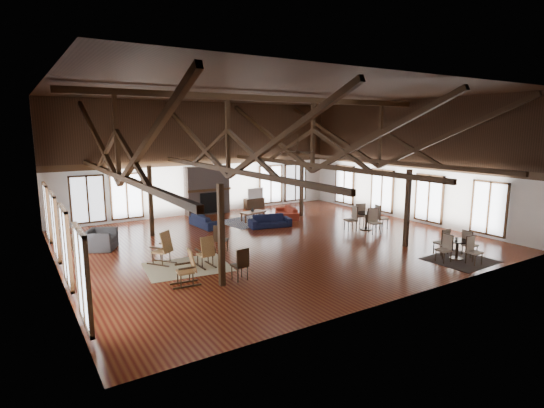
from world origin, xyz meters
TOP-DOWN VIEW (x-y plane):
  - floor at (0.00, 0.00)m, footprint 16.00×16.00m
  - ceiling at (0.00, 0.00)m, footprint 16.00×14.00m
  - wall_back at (0.00, 7.00)m, footprint 16.00×0.02m
  - wall_front at (0.00, -7.00)m, footprint 16.00×0.02m
  - wall_left at (-8.00, 0.00)m, footprint 0.02×14.00m
  - wall_right at (8.00, 0.00)m, footprint 0.02×14.00m
  - roof_truss at (0.00, 0.00)m, footprint 15.60×14.07m
  - post_grid at (0.00, 0.00)m, footprint 8.16×7.16m
  - fireplace at (0.00, 6.67)m, footprint 2.50×0.69m
  - ceiling_fan at (0.50, -1.00)m, footprint 1.60×1.60m
  - sofa_navy_front at (1.21, 2.18)m, footprint 2.08×1.16m
  - sofa_navy_left at (-1.35, 3.87)m, footprint 2.03×0.92m
  - sofa_orange at (3.07, 3.52)m, footprint 2.07×1.31m
  - coffee_table at (1.17, 3.73)m, footprint 1.39×0.94m
  - vase at (1.16, 3.75)m, footprint 0.24×0.24m
  - armchair at (-6.30, 2.44)m, footprint 1.51×1.45m
  - side_table_lamp at (-7.05, 2.92)m, footprint 0.44×0.44m
  - rocking_chair_a at (-4.82, -0.63)m, footprint 0.92×1.02m
  - rocking_chair_b at (-3.71, -1.68)m, footprint 0.49×0.85m
  - rocking_chair_c at (-4.81, -2.91)m, footprint 0.89×0.54m
  - side_chair_a at (-2.61, -0.46)m, footprint 0.64×0.64m
  - side_chair_b at (-3.33, -3.45)m, footprint 0.47×0.47m
  - cafe_table_near at (4.23, -5.61)m, footprint 1.85×1.85m
  - cafe_table_far at (4.69, -0.62)m, footprint 2.15×2.15m
  - cup_near at (4.21, -5.57)m, footprint 0.14×0.14m
  - cup_far at (4.71, -0.65)m, footprint 0.11×0.11m
  - tv_console at (2.96, 6.75)m, footprint 1.17×0.44m
  - television at (2.99, 6.75)m, footprint 1.05×0.23m
  - rug_tan at (-4.26, -1.34)m, footprint 2.96×2.46m
  - rug_navy at (1.13, 3.79)m, footprint 3.33×2.71m
  - rug_dark at (4.20, -5.78)m, footprint 2.20×2.01m

SIDE VIEW (x-z plane):
  - floor at x=0.00m, z-range 0.00..0.00m
  - rug_navy at x=1.13m, z-range 0.00..0.01m
  - rug_dark at x=4.20m, z-range 0.00..0.01m
  - rug_tan at x=-4.26m, z-range 0.00..0.01m
  - sofa_orange at x=3.07m, z-range 0.00..0.56m
  - sofa_navy_front at x=1.21m, z-range 0.00..0.57m
  - sofa_navy_left at x=-1.35m, z-range 0.00..0.58m
  - tv_console at x=2.96m, z-range 0.00..0.59m
  - armchair at x=-6.30m, z-range 0.00..0.76m
  - side_table_lamp at x=-7.05m, z-range -0.14..0.98m
  - coffee_table at x=1.17m, z-range 0.18..0.67m
  - cafe_table_near at x=4.23m, z-range 0.00..0.96m
  - rocking_chair_b at x=-3.71m, z-range -0.03..1.04m
  - rocking_chair_c at x=-4.81m, z-range -0.03..1.06m
  - cafe_table_far at x=4.69m, z-range 0.00..1.10m
  - rocking_chair_a at x=-4.82m, z-range -0.03..1.14m
  - vase at x=1.16m, z-range 0.48..0.68m
  - side_chair_b at x=-3.33m, z-range 0.08..1.11m
  - side_chair_a at x=-2.61m, z-range 0.09..1.16m
  - cup_near at x=4.21m, z-range 0.69..0.78m
  - cup_far at x=4.71m, z-range 0.79..0.88m
  - television at x=2.99m, z-range 0.59..1.19m
  - fireplace at x=0.00m, z-range -0.01..2.59m
  - post_grid at x=0.00m, z-range 0.00..3.05m
  - wall_back at x=0.00m, z-range 0.00..6.00m
  - wall_front at x=0.00m, z-range 0.00..6.00m
  - wall_left at x=-8.00m, z-range 0.00..6.00m
  - wall_right at x=8.00m, z-range 0.00..6.00m
  - ceiling_fan at x=0.50m, z-range 3.36..4.11m
  - roof_truss at x=0.00m, z-range 2.46..5.60m
  - ceiling at x=0.00m, z-range 5.99..6.01m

